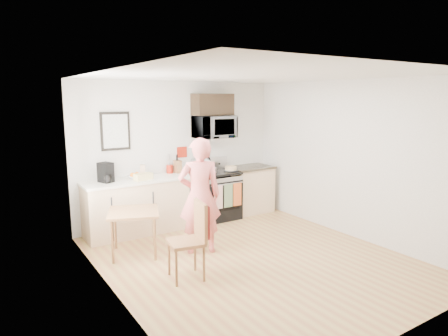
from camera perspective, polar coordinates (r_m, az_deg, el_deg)
floor at (r=5.95m, az=4.08°, el=-12.82°), size 4.60×4.60×0.00m
back_wall at (r=7.51m, az=-6.42°, el=2.26°), size 4.00×0.04×2.60m
front_wall at (r=4.03m, az=24.46°, el=-5.33°), size 4.00×0.04×2.60m
left_wall at (r=4.67m, az=-15.76°, el=-2.81°), size 0.04×4.60×2.60m
right_wall at (r=6.95m, az=17.50°, el=1.23°), size 0.04×4.60×2.60m
ceiling at (r=5.49m, az=4.42°, el=13.06°), size 4.00×4.60×0.04m
window at (r=5.39m, az=-18.06°, el=1.46°), size 0.06×1.40×1.50m
cabinet_left at (r=7.09m, az=-11.00°, el=-5.35°), size 2.10×0.60×0.90m
countertop_left at (r=6.98m, az=-11.13°, el=-1.62°), size 2.14×0.64×0.04m
cabinet_right at (r=8.15m, az=3.69°, el=-3.16°), size 0.84×0.60×0.90m
countertop_right at (r=8.06m, az=3.73°, el=0.09°), size 0.88×0.64×0.04m
range at (r=7.70m, az=-1.00°, el=-4.04°), size 0.76×0.70×1.16m
microwave at (r=7.58m, az=-1.45°, el=5.88°), size 0.76×0.51×0.42m
upper_cabinet at (r=7.60m, az=-1.64°, el=9.06°), size 0.76×0.35×0.40m
wall_art at (r=6.99m, az=-15.26°, el=5.10°), size 0.50×0.04×0.65m
wall_trivet at (r=7.52m, az=-6.03°, el=2.27°), size 0.20×0.02×0.20m
person at (r=5.94m, az=-3.49°, el=-3.99°), size 0.74×0.62×1.74m
dining_table at (r=6.05m, az=-12.80°, el=-6.70°), size 0.80×0.80×0.67m
chair at (r=5.18m, az=-3.97°, el=-8.67°), size 0.54×0.50×1.00m
knife_block at (r=7.38m, az=-6.65°, el=0.19°), size 0.11×0.15×0.23m
utensil_crock at (r=7.37m, az=-7.78°, el=0.37°), size 0.12×0.12×0.36m
fruit_bowl at (r=6.97m, az=-12.62°, el=-1.16°), size 0.30×0.30×0.11m
milk_carton at (r=7.00m, az=-11.54°, el=-0.48°), size 0.11×0.11×0.23m
coffee_maker at (r=6.79m, az=-16.52°, el=-0.70°), size 0.25×0.30×0.32m
bread_bag at (r=6.84m, az=-11.46°, el=-1.21°), size 0.33×0.20×0.11m
cake at (r=7.63m, az=0.99°, el=-0.09°), size 0.27×0.27×0.09m
kettle at (r=7.70m, az=-2.52°, el=0.56°), size 0.21×0.21×0.27m
pot at (r=7.45m, az=-1.74°, el=-0.30°), size 0.19×0.32×0.09m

